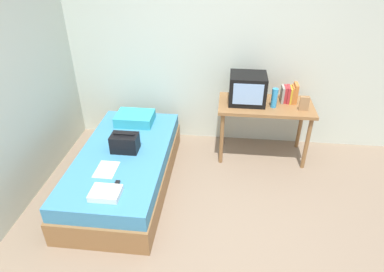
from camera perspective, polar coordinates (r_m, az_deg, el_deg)
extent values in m
plane|color=#84705B|center=(3.45, 1.78, -17.23)|extent=(8.00, 8.00, 0.00)
cube|color=silver|center=(4.46, 4.29, 14.62)|extent=(5.20, 0.10, 2.60)
cube|color=olive|center=(4.06, -11.14, -6.34)|extent=(1.00, 2.00, 0.28)
cube|color=teal|center=(3.92, -11.48, -3.73)|extent=(0.97, 1.94, 0.17)
cube|color=olive|center=(4.29, 12.34, 5.08)|extent=(1.16, 0.60, 0.04)
cylinder|color=olive|center=(4.24, 5.02, -0.46)|extent=(0.05, 0.05, 0.71)
cylinder|color=olive|center=(4.36, 18.82, -1.24)|extent=(0.05, 0.05, 0.71)
cylinder|color=olive|center=(4.65, 5.23, 2.65)|extent=(0.05, 0.05, 0.71)
cylinder|color=olive|center=(4.76, 17.84, 1.87)|extent=(0.05, 0.05, 0.71)
cube|color=black|center=(4.21, 9.36, 7.90)|extent=(0.44, 0.38, 0.36)
cube|color=#8CB2E0|center=(4.03, 9.45, 6.94)|extent=(0.35, 0.01, 0.26)
cylinder|color=#3399DB|center=(4.18, 13.74, 6.27)|extent=(0.07, 0.07, 0.24)
cube|color=gray|center=(4.35, 15.01, 6.86)|extent=(0.03, 0.17, 0.20)
cube|color=#B72D33|center=(4.36, 15.46, 6.84)|extent=(0.04, 0.14, 0.20)
cube|color=#B72D33|center=(4.36, 15.92, 6.82)|extent=(0.03, 0.16, 0.21)
cube|color=gold|center=(4.37, 16.28, 6.72)|extent=(0.02, 0.16, 0.19)
cube|color=#CC7233|center=(4.37, 16.59, 6.80)|extent=(0.02, 0.17, 0.21)
cube|color=#CC7233|center=(4.37, 17.05, 6.95)|extent=(0.04, 0.16, 0.24)
cube|color=#9E754C|center=(4.20, 18.44, 5.18)|extent=(0.11, 0.02, 0.18)
cube|color=#33A8B7|center=(4.41, -9.62, 2.98)|extent=(0.47, 0.35, 0.13)
cube|color=black|center=(3.85, -11.28, -1.14)|extent=(0.30, 0.20, 0.20)
cylinder|color=black|center=(3.79, -11.46, 0.32)|extent=(0.24, 0.02, 0.02)
cube|color=white|center=(3.64, -14.25, -5.51)|extent=(0.21, 0.29, 0.01)
cube|color=black|center=(3.39, -12.74, -8.23)|extent=(0.04, 0.16, 0.02)
cube|color=white|center=(3.30, -14.38, -9.34)|extent=(0.28, 0.22, 0.06)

